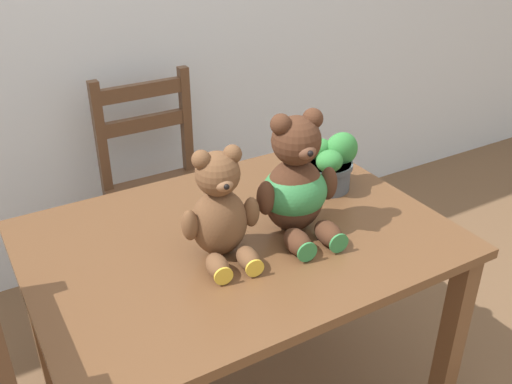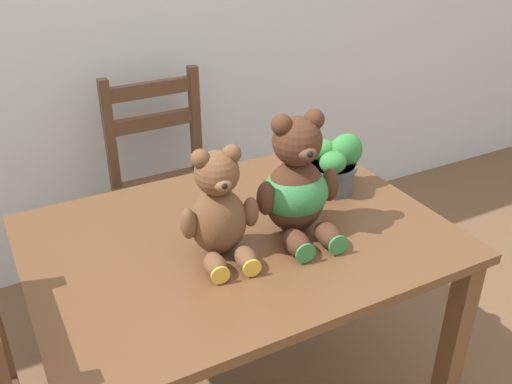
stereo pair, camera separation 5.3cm
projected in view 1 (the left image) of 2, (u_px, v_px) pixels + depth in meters
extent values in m
cube|color=brown|center=(238.00, 239.00, 1.63)|extent=(1.17, 0.85, 0.03)
cube|color=brown|center=(450.00, 346.00, 1.76)|extent=(0.06, 0.06, 0.69)
cube|color=brown|center=(41.00, 322.00, 1.85)|extent=(0.06, 0.06, 0.69)
cube|color=brown|center=(310.00, 232.00, 2.32)|extent=(0.06, 0.06, 0.69)
cube|color=brown|center=(165.00, 198.00, 2.38)|extent=(0.42, 0.39, 0.03)
cube|color=brown|center=(226.00, 250.00, 2.44)|extent=(0.04, 0.04, 0.42)
cube|color=brown|center=(143.00, 278.00, 2.27)|extent=(0.04, 0.04, 0.42)
cube|color=brown|center=(189.00, 167.00, 2.59)|extent=(0.04, 0.04, 0.92)
cube|color=brown|center=(107.00, 186.00, 2.42)|extent=(0.04, 0.04, 0.92)
cube|color=brown|center=(141.00, 91.00, 2.32)|extent=(0.34, 0.03, 0.06)
cube|color=brown|center=(144.00, 123.00, 2.38)|extent=(0.34, 0.03, 0.06)
cube|color=brown|center=(6.00, 374.00, 1.50)|extent=(0.04, 0.04, 0.93)
ellipsoid|color=brown|center=(219.00, 222.00, 1.51)|extent=(0.17, 0.15, 0.19)
sphere|color=brown|center=(218.00, 174.00, 1.44)|extent=(0.12, 0.12, 0.12)
sphere|color=brown|center=(232.00, 154.00, 1.43)|extent=(0.05, 0.05, 0.05)
sphere|color=brown|center=(201.00, 160.00, 1.40)|extent=(0.05, 0.05, 0.05)
ellipsoid|color=#8C5F3F|center=(224.00, 184.00, 1.41)|extent=(0.05, 0.05, 0.04)
sphere|color=black|center=(227.00, 187.00, 1.39)|extent=(0.01, 0.01, 0.01)
ellipsoid|color=brown|center=(251.00, 212.00, 1.51)|extent=(0.05, 0.05, 0.09)
ellipsoid|color=brown|center=(190.00, 225.00, 1.46)|extent=(0.05, 0.05, 0.09)
ellipsoid|color=brown|center=(248.00, 259.00, 1.48)|extent=(0.07, 0.10, 0.06)
cylinder|color=gold|center=(255.00, 268.00, 1.44)|extent=(0.05, 0.01, 0.05)
ellipsoid|color=brown|center=(218.00, 266.00, 1.45)|extent=(0.07, 0.10, 0.06)
cylinder|color=gold|center=(224.00, 276.00, 1.41)|extent=(0.05, 0.01, 0.05)
ellipsoid|color=#472819|center=(294.00, 195.00, 1.61)|extent=(0.19, 0.17, 0.22)
sphere|color=#472819|center=(296.00, 140.00, 1.53)|extent=(0.14, 0.14, 0.14)
sphere|color=#472819|center=(313.00, 119.00, 1.52)|extent=(0.06, 0.06, 0.06)
sphere|color=#472819|center=(281.00, 124.00, 1.48)|extent=(0.06, 0.06, 0.06)
ellipsoid|color=brown|center=(306.00, 151.00, 1.49)|extent=(0.06, 0.06, 0.04)
sphere|color=black|center=(310.00, 154.00, 1.47)|extent=(0.02, 0.02, 0.02)
ellipsoid|color=#472819|center=(328.00, 183.00, 1.62)|extent=(0.06, 0.06, 0.10)
ellipsoid|color=#472819|center=(266.00, 198.00, 1.54)|extent=(0.06, 0.06, 0.10)
ellipsoid|color=#472819|center=(329.00, 234.00, 1.57)|extent=(0.07, 0.11, 0.06)
cylinder|color=#337F42|center=(339.00, 243.00, 1.53)|extent=(0.06, 0.01, 0.06)
ellipsoid|color=#472819|center=(298.00, 242.00, 1.53)|extent=(0.07, 0.11, 0.06)
cylinder|color=#337F42|center=(307.00, 252.00, 1.49)|extent=(0.06, 0.01, 0.06)
ellipsoid|color=#337F42|center=(294.00, 192.00, 1.60)|extent=(0.21, 0.18, 0.16)
cylinder|color=#4C5156|center=(326.00, 175.00, 1.85)|extent=(0.15, 0.15, 0.09)
cylinder|color=#4C5156|center=(327.00, 165.00, 1.84)|extent=(0.17, 0.17, 0.02)
ellipsoid|color=#337F38|center=(341.00, 150.00, 1.84)|extent=(0.12, 0.09, 0.12)
ellipsoid|color=#337F38|center=(319.00, 149.00, 1.82)|extent=(0.09, 0.07, 0.07)
ellipsoid|color=#337F38|center=(329.00, 161.00, 1.77)|extent=(0.09, 0.08, 0.07)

